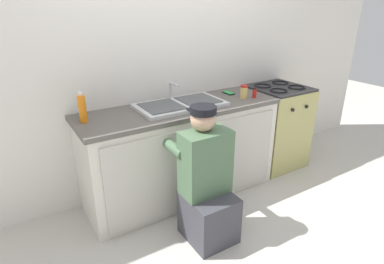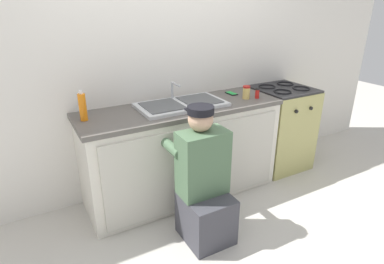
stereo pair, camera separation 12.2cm
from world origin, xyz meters
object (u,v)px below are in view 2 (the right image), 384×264
(spice_bottle_red, at_px, (257,93))
(condiment_jar, at_px, (246,92))
(soap_bottle_orange, at_px, (83,107))
(water_glass, at_px, (83,110))
(stove_range, at_px, (279,127))
(cell_phone, at_px, (231,93))
(plumber_person, at_px, (204,187))
(sink_double_basin, at_px, (181,104))

(spice_bottle_red, xyz_separation_m, condiment_jar, (-0.10, 0.04, 0.01))
(soap_bottle_orange, distance_m, condiment_jar, 1.53)
(water_glass, distance_m, soap_bottle_orange, 0.14)
(condiment_jar, bearing_deg, stove_range, 8.85)
(soap_bottle_orange, relative_size, cell_phone, 1.79)
(soap_bottle_orange, distance_m, cell_phone, 1.50)
(plumber_person, distance_m, condiment_jar, 1.11)
(stove_range, relative_size, soap_bottle_orange, 3.78)
(stove_range, height_order, plumber_person, plumber_person)
(sink_double_basin, height_order, plumber_person, sink_double_basin)
(stove_range, xyz_separation_m, cell_phone, (-0.62, 0.12, 0.46))
(sink_double_basin, bearing_deg, plumber_person, -102.47)
(spice_bottle_red, bearing_deg, cell_phone, 117.23)
(water_glass, distance_m, cell_phone, 1.47)
(condiment_jar, bearing_deg, sink_double_basin, 171.99)
(water_glass, xyz_separation_m, soap_bottle_orange, (-0.02, -0.13, 0.06))
(soap_bottle_orange, relative_size, spice_bottle_red, 2.38)
(stove_range, relative_size, condiment_jar, 7.38)
(stove_range, distance_m, plumber_person, 1.54)
(sink_double_basin, bearing_deg, soap_bottle_orange, 176.80)
(water_glass, distance_m, spice_bottle_red, 1.63)
(plumber_person, xyz_separation_m, cell_phone, (0.78, 0.77, 0.46))
(sink_double_basin, xyz_separation_m, cell_phone, (0.64, 0.11, -0.01))
(sink_double_basin, relative_size, cell_phone, 5.71)
(stove_range, bearing_deg, water_glass, 175.18)
(sink_double_basin, distance_m, plumber_person, 0.82)
(spice_bottle_red, bearing_deg, sink_double_basin, 169.88)
(sink_double_basin, height_order, stove_range, sink_double_basin)
(plumber_person, height_order, water_glass, plumber_person)
(sink_double_basin, relative_size, plumber_person, 0.72)
(cell_phone, height_order, condiment_jar, condiment_jar)
(spice_bottle_red, bearing_deg, condiment_jar, 156.94)
(water_glass, bearing_deg, cell_phone, -2.34)
(soap_bottle_orange, bearing_deg, condiment_jar, -5.32)
(plumber_person, relative_size, soap_bottle_orange, 4.42)
(cell_phone, xyz_separation_m, spice_bottle_red, (0.13, -0.25, 0.04))
(plumber_person, relative_size, condiment_jar, 8.63)
(sink_double_basin, xyz_separation_m, stove_range, (1.26, -0.00, -0.47))
(stove_range, xyz_separation_m, plumber_person, (-1.40, -0.65, -0.01))
(cell_phone, bearing_deg, stove_range, -10.67)
(plumber_person, distance_m, spice_bottle_red, 1.17)
(plumber_person, bearing_deg, sink_double_basin, 77.53)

